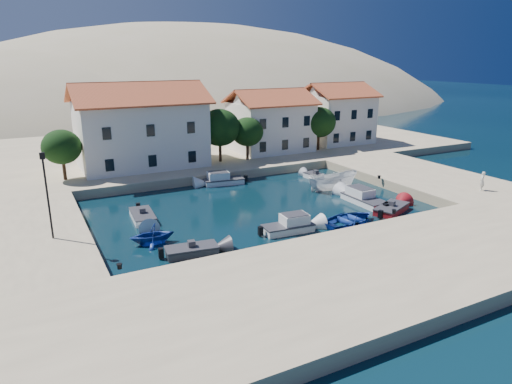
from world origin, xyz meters
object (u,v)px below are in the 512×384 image
at_px(rowboat_south, 350,224).
at_px(boat_east, 332,190).
at_px(building_left, 140,124).
at_px(lamppost, 46,188).
at_px(building_right, 337,112).
at_px(cabin_cruiser_south, 288,226).
at_px(cabin_cruiser_east, 364,199).
at_px(pedestrian, 482,181).
at_px(building_mid, 270,120).

xyz_separation_m(rowboat_south, boat_east, (4.81, 8.91, 0.00)).
height_order(building_left, lamppost, building_left).
relative_size(building_left, rowboat_south, 2.84).
height_order(building_left, boat_east, building_left).
height_order(building_right, cabin_cruiser_south, building_right).
relative_size(lamppost, rowboat_south, 1.20).
xyz_separation_m(building_left, cabin_cruiser_east, (15.68, -21.60, -5.46)).
relative_size(building_left, building_right, 1.56).
distance_m(building_left, rowboat_south, 28.29).
bearing_deg(pedestrian, rowboat_south, -33.95).
xyz_separation_m(building_right, rowboat_south, (-19.10, -27.42, -5.47)).
xyz_separation_m(building_right, cabin_cruiser_east, (-14.32, -23.60, -5.00)).
bearing_deg(building_right, rowboat_south, -124.86).
distance_m(cabin_cruiser_south, rowboat_south, 5.60).
relative_size(building_mid, building_right, 1.11).
bearing_deg(cabin_cruiser_east, building_right, -31.09).
distance_m(lamppost, rowboat_south, 23.53).
height_order(lamppost, boat_east, lamppost).
bearing_deg(pedestrian, cabin_cruiser_south, -35.80).
height_order(cabin_cruiser_east, boat_east, cabin_cruiser_east).
distance_m(building_left, building_right, 30.07).
bearing_deg(cabin_cruiser_east, building_mid, -5.70).
distance_m(building_left, boat_east, 23.55).
height_order(building_left, cabin_cruiser_east, building_left).
bearing_deg(pedestrian, building_right, -129.20).
distance_m(building_mid, boat_east, 18.41).
xyz_separation_m(building_mid, cabin_cruiser_south, (-12.61, -25.54, -4.75)).
relative_size(lamppost, pedestrian, 3.33).
relative_size(rowboat_south, pedestrian, 2.77).
bearing_deg(building_left, boat_east, -46.41).
distance_m(rowboat_south, pedestrian, 15.63).
xyz_separation_m(cabin_cruiser_south, cabin_cruiser_east, (10.30, 2.93, 0.00)).
bearing_deg(building_mid, rowboat_south, -105.04).
height_order(cabin_cruiser_east, pedestrian, pedestrian).
bearing_deg(cabin_cruiser_south, lamppost, 169.10).
height_order(cabin_cruiser_south, pedestrian, pedestrian).
relative_size(cabin_cruiser_east, pedestrian, 2.63).
bearing_deg(boat_east, rowboat_south, 161.19).
bearing_deg(cabin_cruiser_south, building_left, 106.52).
bearing_deg(boat_east, lamppost, 106.88).
bearing_deg(lamppost, building_left, 60.10).
height_order(cabin_cruiser_south, cabin_cruiser_east, same).
relative_size(building_right, lamppost, 1.52).
xyz_separation_m(building_left, boat_east, (15.71, -16.51, -5.94)).
distance_m(building_right, lamppost, 46.98).
relative_size(cabin_cruiser_south, boat_east, 0.76).
bearing_deg(building_mid, building_right, 4.76).
relative_size(lamppost, cabin_cruiser_east, 1.27).
bearing_deg(rowboat_south, pedestrian, -100.90).
relative_size(building_left, cabin_cruiser_south, 3.48).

